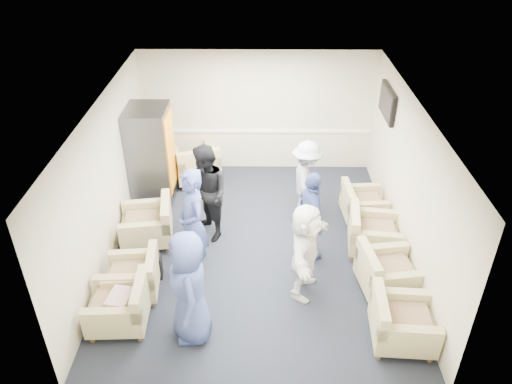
{
  "coord_description": "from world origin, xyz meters",
  "views": [
    {
      "loc": [
        0.06,
        -7.07,
        5.59
      ],
      "look_at": [
        -0.02,
        0.2,
        1.05
      ],
      "focal_mm": 35.0,
      "sensor_mm": 36.0,
      "label": 1
    }
  ],
  "objects_px": {
    "armchair_left_far": "(150,225)",
    "person_mid_left": "(192,224)",
    "armchair_right_near": "(399,323)",
    "person_mid_right": "(311,217)",
    "person_front_right": "(305,251)",
    "armchair_left_near": "(122,307)",
    "armchair_left_mid": "(136,277)",
    "person_back_left": "(206,194)",
    "armchair_right_midnear": "(385,274)",
    "armchair_right_far": "(361,205)",
    "armchair_corner": "(196,165)",
    "armchair_right_midfar": "(370,234)",
    "person_front_left": "(189,288)",
    "vending_machine": "(151,156)",
    "person_back_right": "(306,181)"
  },
  "relations": [
    {
      "from": "person_back_left",
      "to": "armchair_left_far",
      "type": "bearing_deg",
      "value": -114.01
    },
    {
      "from": "armchair_right_near",
      "to": "person_front_left",
      "type": "height_order",
      "value": "person_front_left"
    },
    {
      "from": "person_mid_right",
      "to": "person_front_right",
      "type": "height_order",
      "value": "person_mid_right"
    },
    {
      "from": "armchair_right_far",
      "to": "vending_machine",
      "type": "xyz_separation_m",
      "value": [
        -4.08,
        0.67,
        0.69
      ]
    },
    {
      "from": "person_back_right",
      "to": "person_front_right",
      "type": "bearing_deg",
      "value": 173.11
    },
    {
      "from": "armchair_right_far",
      "to": "person_mid_right",
      "type": "xyz_separation_m",
      "value": [
        -1.08,
        -1.15,
        0.52
      ]
    },
    {
      "from": "armchair_right_far",
      "to": "person_front_left",
      "type": "xyz_separation_m",
      "value": [
        -2.89,
        -2.96,
        0.58
      ]
    },
    {
      "from": "person_mid_left",
      "to": "armchair_right_midnear",
      "type": "bearing_deg",
      "value": 53.36
    },
    {
      "from": "armchair_left_mid",
      "to": "person_back_left",
      "type": "xyz_separation_m",
      "value": [
        0.99,
        1.53,
        0.59
      ]
    },
    {
      "from": "armchair_left_far",
      "to": "armchair_right_midnear",
      "type": "relative_size",
      "value": 1.03
    },
    {
      "from": "armchair_left_near",
      "to": "person_front_left",
      "type": "distance_m",
      "value": 1.19
    },
    {
      "from": "armchair_corner",
      "to": "person_mid_right",
      "type": "xyz_separation_m",
      "value": [
        2.24,
        -2.56,
        0.45
      ]
    },
    {
      "from": "armchair_left_near",
      "to": "armchair_right_midnear",
      "type": "bearing_deg",
      "value": 98.25
    },
    {
      "from": "armchair_left_near",
      "to": "armchair_corner",
      "type": "bearing_deg",
      "value": 169.28
    },
    {
      "from": "armchair_corner",
      "to": "person_front_left",
      "type": "distance_m",
      "value": 4.42
    },
    {
      "from": "armchair_left_near",
      "to": "person_mid_right",
      "type": "distance_m",
      "value": 3.32
    },
    {
      "from": "armchair_right_midfar",
      "to": "person_mid_left",
      "type": "xyz_separation_m",
      "value": [
        -3.01,
        -0.57,
        0.62
      ]
    },
    {
      "from": "armchair_right_midnear",
      "to": "vending_machine",
      "type": "height_order",
      "value": "vending_machine"
    },
    {
      "from": "person_front_right",
      "to": "person_back_left",
      "type": "bearing_deg",
      "value": 64.88
    },
    {
      "from": "armchair_right_midfar",
      "to": "armchair_left_mid",
      "type": "bearing_deg",
      "value": 113.64
    },
    {
      "from": "person_front_left",
      "to": "person_back_left",
      "type": "distance_m",
      "value": 2.37
    },
    {
      "from": "armchair_left_near",
      "to": "armchair_right_far",
      "type": "height_order",
      "value": "armchair_left_near"
    },
    {
      "from": "armchair_right_midfar",
      "to": "person_front_right",
      "type": "height_order",
      "value": "person_front_right"
    },
    {
      "from": "armchair_left_mid",
      "to": "armchair_right_near",
      "type": "height_order",
      "value": "armchair_right_near"
    },
    {
      "from": "armchair_left_far",
      "to": "armchair_right_near",
      "type": "distance_m",
      "value": 4.54
    },
    {
      "from": "armchair_left_near",
      "to": "person_mid_left",
      "type": "distance_m",
      "value": 1.65
    },
    {
      "from": "armchair_corner",
      "to": "person_back_left",
      "type": "distance_m",
      "value": 2.12
    },
    {
      "from": "vending_machine",
      "to": "person_mid_right",
      "type": "relative_size",
      "value": 1.21
    },
    {
      "from": "armchair_corner",
      "to": "vending_machine",
      "type": "distance_m",
      "value": 1.24
    },
    {
      "from": "armchair_right_near",
      "to": "armchair_left_near",
      "type": "bearing_deg",
      "value": 89.54
    },
    {
      "from": "person_mid_right",
      "to": "person_front_right",
      "type": "relative_size",
      "value": 1.02
    },
    {
      "from": "armchair_corner",
      "to": "armchair_left_far",
      "type": "bearing_deg",
      "value": 55.19
    },
    {
      "from": "armchair_left_mid",
      "to": "person_mid_right",
      "type": "xyz_separation_m",
      "value": [
        2.8,
        0.97,
        0.51
      ]
    },
    {
      "from": "person_mid_right",
      "to": "armchair_left_mid",
      "type": "bearing_deg",
      "value": 96.47
    },
    {
      "from": "armchair_right_midnear",
      "to": "person_front_left",
      "type": "relative_size",
      "value": 0.55
    },
    {
      "from": "person_mid_right",
      "to": "armchair_right_near",
      "type": "bearing_deg",
      "value": -162.61
    },
    {
      "from": "armchair_right_midnear",
      "to": "person_back_left",
      "type": "xyz_separation_m",
      "value": [
        -2.92,
        1.44,
        0.57
      ]
    },
    {
      "from": "person_mid_left",
      "to": "armchair_corner",
      "type": "bearing_deg",
      "value": 158.16
    },
    {
      "from": "armchair_right_midnear",
      "to": "person_front_right",
      "type": "distance_m",
      "value": 1.36
    },
    {
      "from": "armchair_right_midfar",
      "to": "armchair_left_far",
      "type": "bearing_deg",
      "value": 94.22
    },
    {
      "from": "armchair_right_midnear",
      "to": "armchair_right_midfar",
      "type": "bearing_deg",
      "value": -6.42
    },
    {
      "from": "person_mid_left",
      "to": "person_mid_right",
      "type": "distance_m",
      "value": 1.98
    },
    {
      "from": "armchair_left_near",
      "to": "armchair_corner",
      "type": "xyz_separation_m",
      "value": [
        0.61,
        4.18,
        0.04
      ]
    },
    {
      "from": "armchair_right_midnear",
      "to": "armchair_corner",
      "type": "xyz_separation_m",
      "value": [
        -3.35,
        3.44,
        0.03
      ]
    },
    {
      "from": "armchair_right_far",
      "to": "armchair_left_mid",
      "type": "bearing_deg",
      "value": 114.54
    },
    {
      "from": "armchair_right_midnear",
      "to": "armchair_right_far",
      "type": "xyz_separation_m",
      "value": [
        -0.04,
        2.02,
        -0.03
      ]
    },
    {
      "from": "armchair_corner",
      "to": "person_back_right",
      "type": "distance_m",
      "value": 2.66
    },
    {
      "from": "vending_machine",
      "to": "person_front_left",
      "type": "distance_m",
      "value": 3.82
    },
    {
      "from": "person_front_left",
      "to": "person_mid_right",
      "type": "height_order",
      "value": "person_front_left"
    },
    {
      "from": "armchair_left_far",
      "to": "person_mid_left",
      "type": "height_order",
      "value": "person_mid_left"
    }
  ]
}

